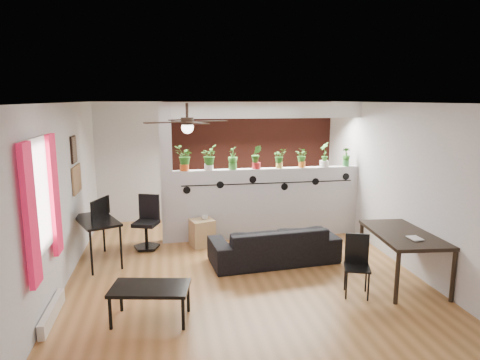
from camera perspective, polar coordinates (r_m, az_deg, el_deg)
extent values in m
cube|color=brown|center=(6.98, 0.00, -12.02)|extent=(6.30, 7.10, 0.10)
cube|color=#B7B7BA|center=(9.52, -3.12, 2.58)|extent=(6.30, 0.04, 2.90)
cube|color=#B7B7BA|center=(3.75, 8.06, -10.50)|extent=(6.30, 0.04, 2.90)
cube|color=#B7B7BA|center=(6.66, -22.81, -1.83)|extent=(0.04, 7.10, 2.90)
cube|color=#B7B7BA|center=(7.48, 20.19, -0.34)|extent=(0.04, 7.10, 2.90)
cube|color=white|center=(6.44, 0.00, 10.72)|extent=(6.30, 7.10, 0.10)
cube|color=#BCBCC1|center=(8.31, 3.67, -3.04)|extent=(3.60, 0.18, 1.35)
cube|color=silver|center=(8.07, 3.82, 9.29)|extent=(3.60, 0.18, 0.30)
cube|color=#BCBCC1|center=(7.96, -9.77, 0.81)|extent=(0.22, 0.20, 2.60)
cube|color=#AD4332|center=(9.60, 1.67, 2.65)|extent=(3.90, 0.05, 2.60)
cube|color=black|center=(8.13, 3.86, -0.42)|extent=(3.31, 0.01, 0.02)
cylinder|color=black|center=(7.93, -7.10, -1.36)|extent=(0.14, 0.01, 0.14)
cylinder|color=black|center=(7.97, -2.65, -0.65)|extent=(0.14, 0.01, 0.14)
cylinder|color=black|center=(8.05, 1.73, 0.06)|extent=(0.14, 0.01, 0.14)
cylinder|color=black|center=(8.23, 5.95, -0.90)|extent=(0.14, 0.01, 0.14)
cylinder|color=black|center=(8.40, 10.04, -0.21)|extent=(0.14, 0.01, 0.14)
cylinder|color=black|center=(8.61, 13.94, 0.45)|extent=(0.14, 0.01, 0.14)
cube|color=white|center=(5.46, -25.38, -1.96)|extent=(0.02, 0.95, 1.25)
cube|color=silver|center=(5.46, -25.23, -1.95)|extent=(0.04, 1.05, 1.35)
cube|color=red|center=(5.00, -26.17, -4.30)|extent=(0.06, 0.30, 1.55)
cube|color=red|center=(5.94, -23.54, -1.84)|extent=(0.06, 0.30, 1.55)
cube|color=silver|center=(5.92, -23.77, -15.86)|extent=(0.08, 1.00, 0.18)
cube|color=olive|center=(7.55, -20.94, 0.10)|extent=(0.03, 0.60, 0.45)
cube|color=#8C7259|center=(7.43, -21.27, 3.82)|extent=(0.03, 0.30, 0.40)
cube|color=black|center=(7.44, -21.31, 3.82)|extent=(0.02, 0.34, 0.44)
cylinder|color=black|center=(6.05, -7.08, 9.22)|extent=(0.04, 0.04, 0.20)
cylinder|color=black|center=(6.06, -7.05, 7.80)|extent=(0.18, 0.18, 0.10)
sphere|color=white|center=(6.06, -7.03, 6.95)|extent=(0.17, 0.17, 0.17)
cube|color=black|center=(6.20, -4.13, 7.83)|extent=(0.55, 0.29, 0.01)
cube|color=black|center=(6.37, -8.25, 7.83)|extent=(0.29, 0.55, 0.01)
cube|color=black|center=(5.93, -10.10, 7.56)|extent=(0.55, 0.29, 0.01)
cube|color=black|center=(5.75, -5.71, 7.57)|extent=(0.29, 0.55, 0.01)
cylinder|color=#D24C18|center=(7.95, -7.42, 1.67)|extent=(0.17, 0.17, 0.12)
imported|color=#1B4F16|center=(7.92, -7.45, 3.24)|extent=(0.31, 0.30, 0.36)
cylinder|color=silver|center=(7.98, -4.18, 1.76)|extent=(0.17, 0.17, 0.12)
imported|color=#1B4F16|center=(7.95, -4.20, 3.34)|extent=(0.23, 0.27, 0.36)
cylinder|color=#3E8B32|center=(8.04, -0.97, 1.85)|extent=(0.15, 0.15, 0.12)
imported|color=#1B4F16|center=(8.01, -0.97, 3.29)|extent=(0.23, 0.26, 0.33)
cylinder|color=#B01C1F|center=(8.12, 2.18, 1.94)|extent=(0.16, 0.16, 0.12)
imported|color=#1B4F16|center=(8.09, 2.19, 3.43)|extent=(0.26, 0.22, 0.35)
cylinder|color=gold|center=(8.22, 5.26, 2.01)|extent=(0.13, 0.13, 0.12)
imported|color=#1B4F16|center=(8.20, 5.28, 3.24)|extent=(0.20, 0.17, 0.27)
cylinder|color=#CE6018|center=(8.35, 8.26, 2.08)|extent=(0.13, 0.13, 0.12)
imported|color=#1B4F16|center=(8.33, 8.29, 3.30)|extent=(0.23, 0.24, 0.28)
cylinder|color=silver|center=(8.50, 11.15, 2.14)|extent=(0.18, 0.18, 0.12)
imported|color=#1B4F16|center=(8.47, 11.21, 3.68)|extent=(0.21, 0.26, 0.38)
cylinder|color=#31873E|center=(8.67, 13.94, 2.20)|extent=(0.12, 0.12, 0.12)
imported|color=#1B4F16|center=(8.65, 13.99, 3.33)|extent=(0.21, 0.18, 0.27)
imported|color=black|center=(7.15, 4.53, -8.59)|extent=(2.04, 0.96, 0.58)
cube|color=tan|center=(7.90, -5.07, -7.01)|extent=(0.49, 0.45, 0.49)
imported|color=gray|center=(7.82, -4.74, -4.95)|extent=(0.15, 0.15, 0.09)
cube|color=black|center=(7.32, -18.58, -5.12)|extent=(0.90, 1.15, 0.04)
cylinder|color=black|center=(6.94, -19.21, -9.24)|extent=(0.04, 0.04, 0.70)
cylinder|color=black|center=(7.05, -15.58, -8.70)|extent=(0.04, 0.04, 0.70)
cylinder|color=black|center=(7.82, -20.95, -7.10)|extent=(0.04, 0.04, 0.70)
cylinder|color=black|center=(7.92, -17.71, -6.67)|extent=(0.04, 0.04, 0.70)
imported|color=black|center=(7.44, -18.46, -4.02)|extent=(0.30, 0.16, 0.17)
cylinder|color=black|center=(7.96, -12.31, -8.69)|extent=(0.49, 0.49, 0.04)
cylinder|color=black|center=(7.89, -12.38, -7.27)|extent=(0.06, 0.06, 0.42)
cube|color=black|center=(7.82, -12.44, -5.68)|extent=(0.51, 0.51, 0.07)
cube|color=black|center=(7.91, -12.02, -3.49)|extent=(0.37, 0.18, 0.45)
cube|color=black|center=(6.65, 21.08, -6.75)|extent=(0.97, 1.46, 0.05)
cylinder|color=black|center=(6.07, 20.21, -12.21)|extent=(0.06, 0.06, 0.71)
cylinder|color=black|center=(6.41, 26.55, -11.43)|extent=(0.06, 0.06, 0.71)
cylinder|color=black|center=(7.19, 15.83, -8.30)|extent=(0.06, 0.06, 0.71)
cylinder|color=black|center=(7.49, 21.37, -7.88)|extent=(0.06, 0.06, 0.71)
imported|color=gray|center=(6.35, 21.70, -7.29)|extent=(0.16, 0.21, 0.02)
cube|color=black|center=(6.13, 15.34, -11.21)|extent=(0.43, 0.43, 0.03)
cube|color=black|center=(6.20, 15.32, -8.78)|extent=(0.31, 0.13, 0.43)
cube|color=black|center=(6.07, 13.99, -13.44)|extent=(0.03, 0.03, 0.40)
cube|color=black|center=(6.09, 16.74, -13.47)|extent=(0.03, 0.03, 0.40)
cube|color=black|center=(6.25, 13.91, -10.63)|extent=(0.03, 0.03, 0.82)
cube|color=black|center=(6.28, 16.55, -10.67)|extent=(0.03, 0.03, 0.82)
cube|color=black|center=(5.41, -11.91, -13.93)|extent=(1.01, 0.68, 0.04)
cylinder|color=black|center=(5.43, -16.92, -16.67)|extent=(0.04, 0.04, 0.39)
cylinder|color=black|center=(5.24, -7.60, -17.30)|extent=(0.04, 0.04, 0.39)
cylinder|color=black|center=(5.80, -15.58, -14.73)|extent=(0.04, 0.04, 0.39)
cylinder|color=black|center=(5.63, -6.93, -15.22)|extent=(0.04, 0.04, 0.39)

